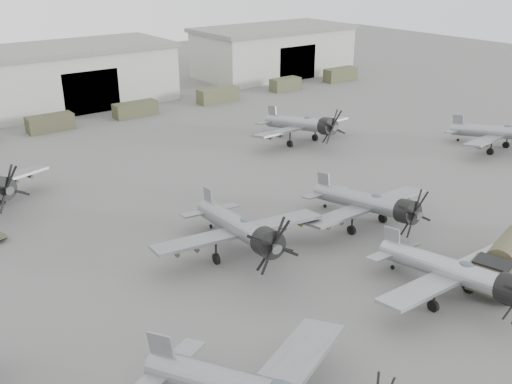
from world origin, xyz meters
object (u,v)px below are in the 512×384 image
aircraft_near_1 (457,273)px  aircraft_mid_2 (370,204)px  aircraft_mid_1 (241,229)px  fuel_tanker (504,259)px  aircraft_far_1 (304,124)px  aircraft_mid_3 (502,133)px

aircraft_near_1 → aircraft_mid_2: bearing=72.8°
aircraft_mid_1 → fuel_tanker: size_ratio=1.65×
aircraft_mid_2 → fuel_tanker: 11.25m
aircraft_far_1 → aircraft_near_1: bearing=-115.0°
aircraft_mid_1 → aircraft_far_1: bearing=48.1°
aircraft_mid_3 → aircraft_far_1: 22.52m
aircraft_mid_3 → fuel_tanker: bearing=-152.8°
aircraft_near_1 → aircraft_mid_2: size_ratio=0.99×
aircraft_mid_2 → aircraft_far_1: (10.54, 20.34, 0.16)m
aircraft_mid_1 → aircraft_mid_2: aircraft_mid_1 is taller
aircraft_near_1 → fuel_tanker: aircraft_near_1 is taller
aircraft_far_1 → fuel_tanker: (-9.16, -31.49, -0.70)m
aircraft_near_1 → aircraft_mid_3: size_ratio=0.98×
aircraft_near_1 → fuel_tanker: bearing=-2.7°
aircraft_mid_1 → aircraft_mid_3: size_ratio=1.09×
aircraft_mid_3 → fuel_tanker: (-25.45, -15.94, -0.53)m
aircraft_near_1 → fuel_tanker: (4.99, -0.34, -0.51)m
aircraft_near_1 → aircraft_mid_3: bearing=28.4°
aircraft_near_1 → aircraft_mid_2: aircraft_mid_2 is taller
fuel_tanker → aircraft_near_1: bearing=161.1°
aircraft_mid_2 → fuel_tanker: (1.38, -11.15, -0.54)m
aircraft_near_1 → aircraft_far_1: aircraft_far_1 is taller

